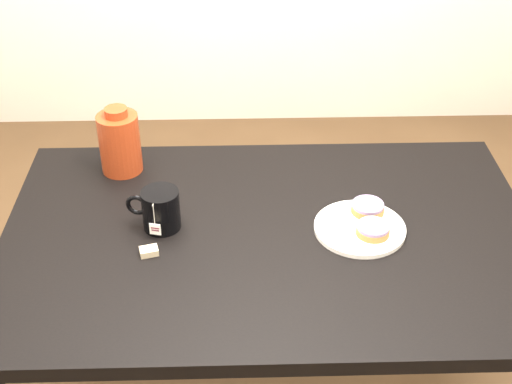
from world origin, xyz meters
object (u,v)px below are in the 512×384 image
(table, at_px, (269,257))
(plate, at_px, (360,228))
(bagel_package, at_px, (120,142))
(bagel_back, at_px, (368,208))
(teabag_pouch, at_px, (149,251))
(bagel_front, at_px, (373,230))
(mug, at_px, (160,209))

(table, distance_m, plate, 0.25)
(bagel_package, bearing_deg, bagel_back, -20.11)
(bagel_back, distance_m, bagel_package, 0.74)
(teabag_pouch, bearing_deg, plate, 8.62)
(bagel_front, relative_size, teabag_pouch, 2.36)
(bagel_front, bearing_deg, bagel_package, 153.08)
(plate, xyz_separation_m, bagel_front, (0.03, -0.03, 0.02))
(table, relative_size, bagel_back, 11.29)
(plate, bearing_deg, mug, 176.49)
(bagel_back, distance_m, bagel_front, 0.10)
(table, distance_m, bagel_front, 0.29)
(plate, bearing_deg, bagel_front, -49.34)
(bagel_back, xyz_separation_m, bagel_front, (-0.00, -0.10, -0.00))
(bagel_package, bearing_deg, table, -37.21)
(table, relative_size, teabag_pouch, 31.11)
(table, xyz_separation_m, mug, (-0.28, 0.04, 0.14))
(mug, relative_size, teabag_pouch, 3.43)
(table, xyz_separation_m, bagel_front, (0.26, -0.03, 0.11))
(table, bearing_deg, plate, 0.96)
(table, bearing_deg, teabag_pouch, -165.64)
(bagel_front, height_order, mug, mug)
(table, bearing_deg, mug, 172.80)
(teabag_pouch, xyz_separation_m, bagel_package, (-0.12, 0.40, 0.08))
(bagel_front, xyz_separation_m, bagel_package, (-0.69, 0.35, 0.07))
(bagel_front, bearing_deg, bagel_back, 88.81)
(mug, bearing_deg, bagel_package, 128.73)
(plate, height_order, bagel_front, bagel_front)
(mug, xyz_separation_m, bagel_package, (-0.14, 0.28, 0.04))
(plate, relative_size, bagel_front, 2.26)
(bagel_back, bearing_deg, bagel_front, -91.19)
(bagel_back, relative_size, teabag_pouch, 2.75)
(bagel_package, bearing_deg, plate, -25.66)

